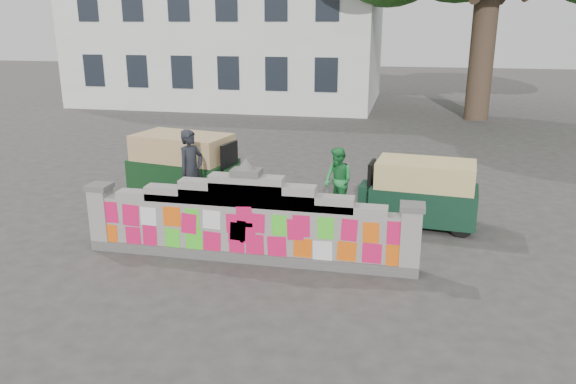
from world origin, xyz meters
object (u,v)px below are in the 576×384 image
cyclist_rider (192,182)px  pedestrian (338,181)px  cyclist_bike (193,198)px  rickshaw_right (421,192)px  rickshaw_left (186,166)px

cyclist_rider → pedestrian: 3.40m
cyclist_bike → cyclist_rider: cyclist_rider is taller
cyclist_rider → pedestrian: (3.15, 1.26, -0.15)m
cyclist_rider → pedestrian: cyclist_rider is taller
cyclist_rider → rickshaw_right: cyclist_rider is taller
cyclist_bike → rickshaw_right: 5.13m
cyclist_bike → rickshaw_left: rickshaw_left is taller
pedestrian → rickshaw_right: (1.91, -0.43, -0.03)m
cyclist_bike → pedestrian: 3.40m
rickshaw_right → cyclist_rider: bearing=15.2°
cyclist_bike → rickshaw_left: (-0.80, 1.63, 0.31)m
cyclist_bike → pedestrian: (3.15, 1.26, 0.24)m
pedestrian → rickshaw_left: bearing=-139.3°
rickshaw_left → rickshaw_right: rickshaw_left is taller
cyclist_bike → rickshaw_right: size_ratio=0.78×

